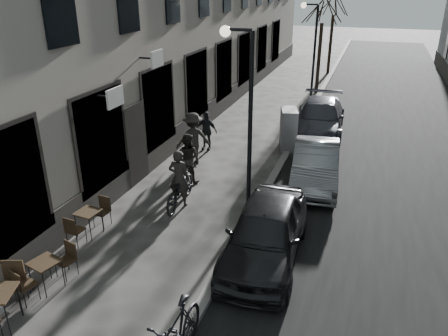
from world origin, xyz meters
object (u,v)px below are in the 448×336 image
Objects in this scene: pedestrian_far at (206,131)px; car_far at (319,118)px; car_near at (266,232)px; car_mid at (315,164)px; utility_cabinet at (288,130)px; bicycle at (180,188)px; tree_near at (323,8)px; streetlamp_far at (312,44)px; bistro_set_b at (46,272)px; pedestrian_near at (187,158)px; bistro_set_c at (89,221)px; streetlamp_near at (244,104)px; tree_far at (334,3)px; pedestrian_mid at (193,138)px.

pedestrian_far is 0.30× the size of car_far.
car_near reaches higher than car_mid.
utility_cabinet is 3.13m from car_mid.
tree_near is at bearing -100.38° from bicycle.
streetlamp_far is at bearing -101.77° from bicycle.
car_mid is (3.54, 2.76, 0.14)m from bicycle.
streetlamp_far reaches higher than bistro_set_b.
pedestrian_near reaches higher than car_near.
bicycle is at bearing 61.65° from bistro_set_c.
bicycle is at bearing 90.06° from bistro_set_b.
tree_near is at bearing 95.77° from bistro_set_b.
streetlamp_far is at bearing 76.65° from utility_cabinet.
car_near is at bearing 46.45° from bistro_set_b.
bistro_set_b is 4.90m from car_near.
car_near is (1.17, -14.09, -2.45)m from streetlamp_far.
car_mid reaches higher than bicycle.
streetlamp_far reaches higher than bicycle.
tree_near is at bearing 89.72° from streetlamp_near.
car_near is at bearing -86.32° from tree_near.
streetlamp_far is (0.00, 12.00, 0.00)m from streetlamp_near.
tree_far reaches higher than pedestrian_near.
bistro_set_b is at bearing -111.92° from car_far.
car_mid reaches higher than bistro_set_c.
tree_far is at bearing 90.41° from car_near.
bicycle is 1.07× the size of pedestrian_mid.
tree_far reaches higher than bistro_set_b.
utility_cabinet is at bearing -114.08° from bicycle.
bistro_set_b is at bearing -100.14° from streetlamp_far.
tree_near is at bearing 91.36° from car_near.
pedestrian_far is 0.38× the size of car_mid.
car_far is (4.15, 12.15, 0.30)m from bistro_set_b.
tree_far is 4.08× the size of bistro_set_c.
tree_near reaches higher than streetlamp_near.
bistro_set_b is at bearing -98.82° from tree_near.
bistro_set_c is at bearing 52.42° from bicycle.
tree_far reaches higher than pedestrian_mid.
streetlamp_near is at bearing -108.62° from utility_cabinet.
pedestrian_mid is at bearing -102.72° from tree_near.
car_near is at bearing -98.70° from utility_cabinet.
pedestrian_near reaches higher than bistro_set_b.
car_far is at bearing -75.45° from streetlamp_far.
bicycle is 0.48× the size of car_near.
streetlamp_far is 15.17m from bistro_set_c.
car_far is at bearing 40.69° from pedestrian_far.
streetlamp_far is at bearing 92.43° from car_near.
pedestrian_mid reaches higher than pedestrian_near.
tree_far is 21.75m from bicycle.
pedestrian_mid is at bearing 102.27° from bistro_set_b.
car_far reaches higher than bistro_set_b.
streetlamp_near is 0.89× the size of tree_far.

